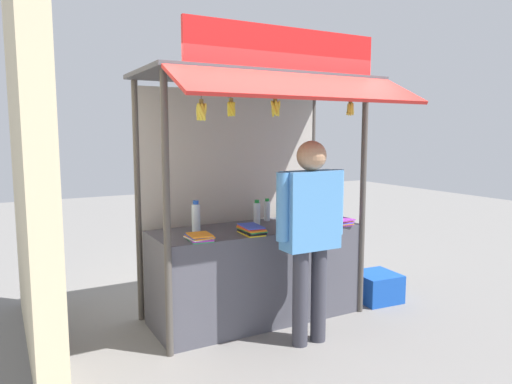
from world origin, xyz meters
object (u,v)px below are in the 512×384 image
object	(u,v)px
water_bottle_front_right	(196,217)
banana_bunch_rightmost	(275,108)
magazine_stack_front_left	(251,230)
vendor_person	(311,224)
water_bottle_center	(257,213)
plastic_crate	(376,287)
banana_bunch_inner_right	(350,108)
banana_bunch_inner_left	(231,109)
magazine_stack_mid_left	(200,237)
banana_bunch_leftmost	(201,111)
magazine_stack_rear_center	(337,221)
water_bottle_back_right	(267,210)

from	to	relation	value
water_bottle_front_right	banana_bunch_rightmost	bearing A→B (deg)	-49.94
magazine_stack_front_left	vendor_person	bearing A→B (deg)	-57.88
water_bottle_center	plastic_crate	distance (m)	1.61
banana_bunch_inner_right	vendor_person	world-z (taller)	banana_bunch_inner_right
banana_bunch_rightmost	water_bottle_front_right	bearing A→B (deg)	130.06
banana_bunch_inner_left	plastic_crate	bearing A→B (deg)	7.88
magazine_stack_mid_left	vendor_person	bearing A→B (deg)	-29.14
banana_bunch_leftmost	vendor_person	bearing A→B (deg)	-15.96
water_bottle_front_right	banana_bunch_leftmost	world-z (taller)	banana_bunch_leftmost
magazine_stack_mid_left	vendor_person	xyz separation A→B (m)	(0.83, -0.46, 0.12)
water_bottle_front_right	magazine_stack_rear_center	bearing A→B (deg)	-14.91
banana_bunch_leftmost	water_bottle_front_right	bearing A→B (deg)	73.67
banana_bunch_rightmost	banana_bunch_inner_right	bearing A→B (deg)	0.21
banana_bunch_inner_left	vendor_person	xyz separation A→B (m)	(0.62, -0.25, -0.96)
banana_bunch_leftmost	vendor_person	xyz separation A→B (m)	(0.88, -0.25, -0.94)
water_bottle_center	banana_bunch_rightmost	size ratio (longest dim) A/B	0.95
banana_bunch_rightmost	water_bottle_center	bearing A→B (deg)	75.50
water_bottle_front_right	banana_bunch_inner_right	bearing A→B (deg)	-24.25
magazine_stack_front_left	plastic_crate	bearing A→B (deg)	0.77
magazine_stack_mid_left	banana_bunch_inner_left	size ratio (longest dim) A/B	0.95
magazine_stack_front_left	banana_bunch_rightmost	bearing A→B (deg)	-66.45
magazine_stack_mid_left	banana_bunch_leftmost	size ratio (longest dim) A/B	0.83
water_bottle_back_right	banana_bunch_leftmost	world-z (taller)	banana_bunch_leftmost
magazine_stack_front_left	banana_bunch_inner_right	bearing A→B (deg)	-14.42
water_bottle_center	banana_bunch_leftmost	world-z (taller)	banana_bunch_leftmost
water_bottle_back_right	plastic_crate	size ratio (longest dim) A/B	0.54
water_bottle_center	magazine_stack_mid_left	xyz separation A→B (m)	(-0.79, -0.41, -0.09)
water_bottle_center	banana_bunch_rightmost	bearing A→B (deg)	-104.50
banana_bunch_inner_left	banana_bunch_leftmost	bearing A→B (deg)	179.98
water_bottle_center	banana_bunch_leftmost	bearing A→B (deg)	-143.63
water_bottle_front_right	banana_bunch_inner_right	size ratio (longest dim) A/B	1.22
water_bottle_center	banana_bunch_leftmost	xyz separation A→B (m)	(-0.84, -0.62, 0.97)
water_bottle_front_right	magazine_stack_front_left	xyz separation A→B (m)	(0.40, -0.36, -0.10)
magazine_stack_mid_left	magazine_stack_rear_center	size ratio (longest dim) A/B	0.81
water_bottle_back_right	banana_bunch_inner_right	world-z (taller)	banana_bunch_inner_right
water_bottle_center	magazine_stack_rear_center	size ratio (longest dim) A/B	0.80
vendor_person	plastic_crate	world-z (taller)	vendor_person
banana_bunch_inner_right	vendor_person	bearing A→B (deg)	-157.54
water_bottle_front_right	water_bottle_center	world-z (taller)	water_bottle_front_right
banana_bunch_leftmost	banana_bunch_rightmost	bearing A→B (deg)	-0.09
water_bottle_front_right	water_bottle_center	size ratio (longest dim) A/B	1.17
water_bottle_center	magazine_stack_front_left	world-z (taller)	water_bottle_center
water_bottle_back_right	vendor_person	distance (m)	1.00
magazine_stack_front_left	banana_bunch_inner_left	bearing A→B (deg)	-142.66
magazine_stack_mid_left	water_bottle_back_right	bearing A→B (deg)	28.51
banana_bunch_inner_right	banana_bunch_leftmost	distance (m)	1.50
banana_bunch_inner_right	plastic_crate	distance (m)	2.03
magazine_stack_front_left	banana_bunch_rightmost	size ratio (longest dim) A/B	1.22
water_bottle_center	banana_bunch_inner_left	world-z (taller)	banana_bunch_inner_left
plastic_crate	banana_bunch_inner_left	bearing A→B (deg)	-172.12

